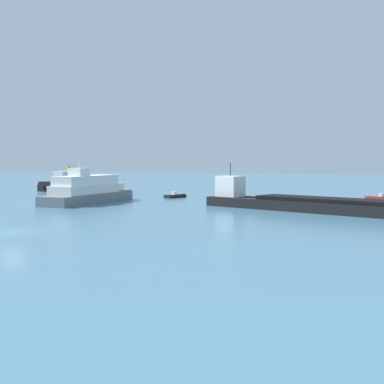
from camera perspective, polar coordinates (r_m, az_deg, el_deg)
The scene contains 6 objects.
ground_plane at distance 47.67m, azimuth -18.98°, elevation -4.21°, with size 400.00×400.00×0.00m, color teal.
cargo_barge at distance 62.64m, azimuth 17.53°, elevation -1.53°, with size 41.52×19.65×5.83m.
fishing_skiff at distance 86.09m, azimuth 20.19°, elevation -0.66°, with size 5.71×3.17×1.04m.
small_motorboat at distance 86.44m, azimuth -1.85°, elevation -0.43°, with size 2.76×4.25×1.00m.
tugboat at distance 109.70m, azimuth -13.91°, elevation 0.85°, with size 6.24×10.69×5.14m.
white_riverboat at distance 77.47m, azimuth -11.29°, elevation 0.13°, with size 5.48×17.63×6.49m.
Camera 1 is at (30.47, -36.11, 6.27)m, focal length 48.86 mm.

